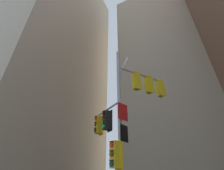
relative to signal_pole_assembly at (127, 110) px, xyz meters
The scene contains 3 objects.
building_tower_left 25.06m from the signal_pole_assembly, 159.61° to the left, with size 17.57×17.57×41.92m, color tan.
building_mid_block 22.98m from the signal_pole_assembly, 81.54° to the left, with size 16.24×16.24×34.91m, color tan.
signal_pole_assembly is the anchor object (origin of this frame).
Camera 1 is at (2.78, -6.44, 2.29)m, focal length 24.85 mm.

